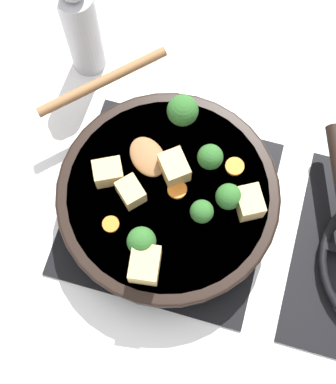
# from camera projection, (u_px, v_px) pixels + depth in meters

# --- Properties ---
(ground_plane) EXTENTS (2.40, 2.40, 0.00)m
(ground_plane) POSITION_uv_depth(u_px,v_px,m) (168.00, 208.00, 0.85)
(ground_plane) COLOR white
(front_burner_grate) EXTENTS (0.31, 0.31, 0.03)m
(front_burner_grate) POSITION_uv_depth(u_px,v_px,m) (168.00, 205.00, 0.84)
(front_burner_grate) COLOR black
(front_burner_grate) RESTS_ON ground_plane
(skillet_pan) EXTENTS (0.34, 0.45, 0.05)m
(skillet_pan) POSITION_uv_depth(u_px,v_px,m) (170.00, 197.00, 0.80)
(skillet_pan) COLOR black
(skillet_pan) RESTS_ON front_burner_grate
(wooden_spoon) EXTENTS (0.23, 0.23, 0.02)m
(wooden_spoon) POSITION_uv_depth(u_px,v_px,m) (122.00, 114.00, 0.81)
(wooden_spoon) COLOR olive
(wooden_spoon) RESTS_ON skillet_pan
(tofu_cube_center_large) EXTENTS (0.05, 0.05, 0.03)m
(tofu_cube_center_large) POSITION_uv_depth(u_px,v_px,m) (249.00, 202.00, 0.75)
(tofu_cube_center_large) COLOR #DBB770
(tofu_cube_center_large) RESTS_ON skillet_pan
(tofu_cube_near_handle) EXTENTS (0.06, 0.05, 0.04)m
(tofu_cube_near_handle) POSITION_uv_depth(u_px,v_px,m) (175.00, 168.00, 0.77)
(tofu_cube_near_handle) COLOR #DBB770
(tofu_cube_near_handle) RESTS_ON skillet_pan
(tofu_cube_east_chunk) EXTENTS (0.05, 0.05, 0.04)m
(tofu_cube_east_chunk) POSITION_uv_depth(u_px,v_px,m) (147.00, 265.00, 0.72)
(tofu_cube_east_chunk) COLOR #DBB770
(tofu_cube_east_chunk) RESTS_ON skillet_pan
(tofu_cube_west_chunk) EXTENTS (0.05, 0.05, 0.03)m
(tofu_cube_west_chunk) POSITION_uv_depth(u_px,v_px,m) (131.00, 192.00, 0.76)
(tofu_cube_west_chunk) COLOR #DBB770
(tofu_cube_west_chunk) RESTS_ON skillet_pan
(tofu_cube_back_piece) EXTENTS (0.05, 0.05, 0.03)m
(tofu_cube_back_piece) POSITION_uv_depth(u_px,v_px,m) (109.00, 169.00, 0.77)
(tofu_cube_back_piece) COLOR #DBB770
(tofu_cube_back_piece) RESTS_ON skillet_pan
(broccoli_floret_near_spoon) EXTENTS (0.04, 0.04, 0.04)m
(broccoli_floret_near_spoon) POSITION_uv_depth(u_px,v_px,m) (229.00, 197.00, 0.75)
(broccoli_floret_near_spoon) COLOR #709956
(broccoli_floret_near_spoon) RESTS_ON skillet_pan
(broccoli_floret_center_top) EXTENTS (0.03, 0.03, 0.04)m
(broccoli_floret_center_top) POSITION_uv_depth(u_px,v_px,m) (202.00, 212.00, 0.74)
(broccoli_floret_center_top) COLOR #709956
(broccoli_floret_center_top) RESTS_ON skillet_pan
(broccoli_floret_east_rim) EXTENTS (0.05, 0.05, 0.05)m
(broccoli_floret_east_rim) POSITION_uv_depth(u_px,v_px,m) (183.00, 111.00, 0.78)
(broccoli_floret_east_rim) COLOR #709956
(broccoli_floret_east_rim) RESTS_ON skillet_pan
(broccoli_floret_west_rim) EXTENTS (0.04, 0.04, 0.04)m
(broccoli_floret_west_rim) POSITION_uv_depth(u_px,v_px,m) (210.00, 157.00, 0.76)
(broccoli_floret_west_rim) COLOR #709956
(broccoli_floret_west_rim) RESTS_ON skillet_pan
(broccoli_floret_north_edge) EXTENTS (0.04, 0.04, 0.05)m
(broccoli_floret_north_edge) POSITION_uv_depth(u_px,v_px,m) (142.00, 241.00, 0.72)
(broccoli_floret_north_edge) COLOR #709956
(broccoli_floret_north_edge) RESTS_ON skillet_pan
(carrot_slice_orange_thin) EXTENTS (0.03, 0.03, 0.01)m
(carrot_slice_orange_thin) POSITION_uv_depth(u_px,v_px,m) (177.00, 190.00, 0.77)
(carrot_slice_orange_thin) COLOR orange
(carrot_slice_orange_thin) RESTS_ON skillet_pan
(carrot_slice_near_center) EXTENTS (0.02, 0.02, 0.01)m
(carrot_slice_near_center) POSITION_uv_depth(u_px,v_px,m) (111.00, 224.00, 0.76)
(carrot_slice_near_center) COLOR orange
(carrot_slice_near_center) RESTS_ON skillet_pan
(carrot_slice_edge_slice) EXTENTS (0.03, 0.03, 0.01)m
(carrot_slice_edge_slice) POSITION_uv_depth(u_px,v_px,m) (235.00, 166.00, 0.78)
(carrot_slice_edge_slice) COLOR orange
(carrot_slice_edge_slice) RESTS_ON skillet_pan
(pepper_mill) EXTENTS (0.06, 0.06, 0.21)m
(pepper_mill) POSITION_uv_depth(u_px,v_px,m) (82.00, 29.00, 0.84)
(pepper_mill) COLOR #B2B2B7
(pepper_mill) RESTS_ON ground_plane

